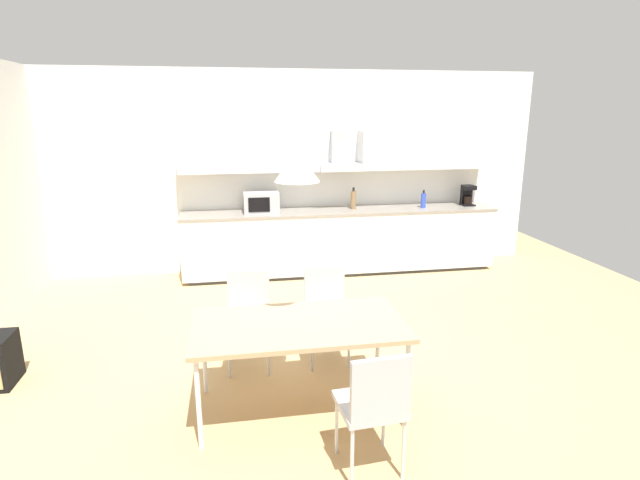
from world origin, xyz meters
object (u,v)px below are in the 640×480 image
Objects in this scene: microwave at (261,202)px; dining_table at (299,328)px; chair_far_left at (249,309)px; bottle_brown at (353,200)px; chair_far_right at (326,304)px; coffee_maker at (467,195)px; chair_near_right at (375,401)px; pendant_lamp at (297,166)px; bottle_blue at (423,200)px.

dining_table is (0.07, -3.37, -0.37)m from microwave.
chair_far_left is at bearing -96.30° from microwave.
chair_far_left is (-1.60, -2.59, -0.52)m from bottle_brown.
chair_far_right is at bearing -80.43° from microwave.
coffee_maker is 0.34× the size of chair_near_right.
chair_near_right is at bearing -66.07° from chair_far_left.
bottle_brown is at bearing 69.91° from pendant_lamp.
bottle_blue is 4.03m from dining_table.
pendant_lamp is (-0.37, 0.81, 1.37)m from chair_near_right.
dining_table is at bearing -114.03° from chair_far_right.
microwave is at bearing -179.51° from coffee_maker.
microwave is 1.54× the size of bottle_brown.
pendant_lamp is at bearing 114.30° from chair_near_right.
bottle_brown is at bearing 1.47° from microwave.
pendant_lamp reaches higher than bottle_blue.
pendant_lamp is at bearing -114.03° from chair_far_right.
microwave is 1.50× the size of pendant_lamp.
dining_table is (-2.26, -3.31, -0.34)m from bottle_blue.
bottle_blue reaches higher than chair_near_right.
microwave is 0.55× the size of chair_far_left.
coffee_maker is at bearing 58.08° from chair_near_right.
microwave is 1.60× the size of coffee_maker.
chair_near_right is (0.44, -4.18, -0.52)m from microwave.
dining_table is 1.84× the size of chair_near_right.
bottle_blue is at bearing -5.02° from bottle_brown.
pendant_lamp is (-0.36, -0.81, 1.37)m from chair_far_right.
bottle_brown reaches higher than bottle_blue.
coffee_maker is at bearing 48.68° from dining_table.
microwave reaches higher than chair_far_left.
coffee_maker is 4.53m from dining_table.
pendant_lamp is (0.07, -3.37, 0.85)m from microwave.
dining_table is 0.90m from chair_near_right.
chair_far_right is (-1.90, -2.50, -0.49)m from bottle_blue.
coffee_maker is 4.60m from pendant_lamp.
coffee_maker reaches higher than dining_table.
chair_near_right is 1.00× the size of chair_far_left.
chair_far_right reaches higher than dining_table.
bottle_blue reaches higher than chair_far_right.
bottle_blue is at bearing 55.63° from pendant_lamp.
chair_far_left is at bearing 113.55° from dining_table.
chair_far_right is (0.36, 0.81, -0.15)m from dining_table.
bottle_blue is at bearing 65.25° from chair_near_right.
chair_far_right is 1.00× the size of chair_far_left.
bottle_blue is (-0.72, -0.08, -0.04)m from coffee_maker.
bottle_blue is at bearing 55.63° from dining_table.
dining_table is 0.90m from chair_far_left.
bottle_brown reaches higher than chair_near_right.
bottle_brown is 1.03m from bottle_blue.
bottle_brown is (1.31, 0.03, -0.01)m from microwave.
bottle_brown is 4.33m from chair_near_right.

